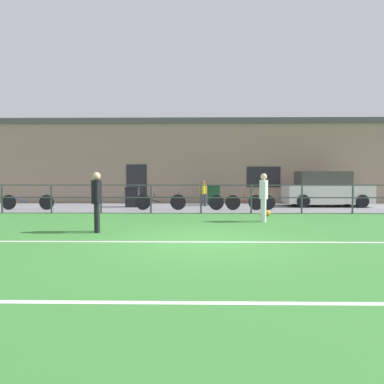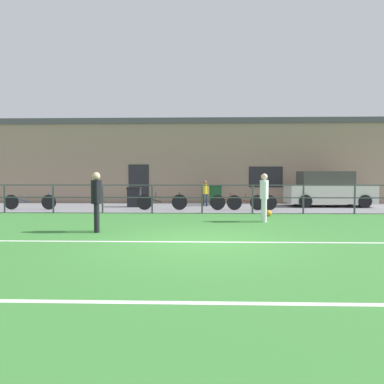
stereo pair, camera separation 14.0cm
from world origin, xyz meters
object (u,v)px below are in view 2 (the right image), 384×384
object	(u,v)px
spectator_child	(205,192)
bicycle_parked_0	(252,202)
bicycle_parked_2	(162,202)
player_goalkeeper	(96,198)
soccer_ball_match	(268,213)
trash_bin_1	(134,197)
trash_bin_0	(215,195)
bicycle_parked_3	(30,202)
player_striker	(264,194)
bicycle_parked_1	(237,202)
parked_car_red	(328,190)

from	to	relation	value
spectator_child	bicycle_parked_0	xyz separation A→B (m)	(2.00, -1.92, -0.37)
bicycle_parked_0	bicycle_parked_2	bearing A→B (deg)	-180.00
player_goalkeeper	bicycle_parked_2	bearing A→B (deg)	-29.42
soccer_ball_match	trash_bin_1	distance (m)	6.69
bicycle_parked_2	trash_bin_1	world-z (taller)	trash_bin_1
spectator_child	bicycle_parked_2	world-z (taller)	spectator_child
bicycle_parked_0	trash_bin_1	size ratio (longest dim) A/B	2.29
bicycle_parked_0	bicycle_parked_2	xyz separation A→B (m)	(-3.88, -0.00, 0.01)
soccer_ball_match	bicycle_parked_0	size ratio (longest dim) A/B	0.11
bicycle_parked_0	trash_bin_1	distance (m)	5.54
spectator_child	trash_bin_0	bearing A→B (deg)	-118.92
soccer_ball_match	trash_bin_0	size ratio (longest dim) A/B	0.23
soccer_ball_match	bicycle_parked_2	xyz separation A→B (m)	(-4.21, 2.09, 0.26)
bicycle_parked_3	bicycle_parked_0	bearing A→B (deg)	0.00
trash_bin_1	bicycle_parked_0	bearing A→B (deg)	-14.66
player_striker	trash_bin_1	world-z (taller)	player_striker
bicycle_parked_1	trash_bin_0	distance (m)	2.77
bicycle_parked_1	soccer_ball_match	bearing A→B (deg)	-65.71
parked_car_red	trash_bin_1	world-z (taller)	parked_car_red
trash_bin_1	player_striker	bearing A→B (deg)	-43.99
player_goalkeeper	parked_car_red	size ratio (longest dim) A/B	0.40
spectator_child	bicycle_parked_3	bearing A→B (deg)	22.35
trash_bin_1	parked_car_red	bearing A→B (deg)	3.55
soccer_ball_match	parked_car_red	bearing A→B (deg)	48.59
bicycle_parked_3	soccer_ball_match	bearing A→B (deg)	-11.80
trash_bin_0	spectator_child	bearing A→B (deg)	-127.25
bicycle_parked_1	spectator_child	bearing A→B (deg)	125.89
bicycle_parked_2	trash_bin_1	size ratio (longest dim) A/B	2.35
bicycle_parked_3	trash_bin_1	distance (m)	4.55
spectator_child	bicycle_parked_3	distance (m)	7.93
parked_car_red	trash_bin_0	distance (m)	5.43
player_goalkeeper	bicycle_parked_2	distance (m)	6.02
player_striker	spectator_child	distance (m)	5.89
soccer_ball_match	bicycle_parked_1	distance (m)	2.31
player_goalkeeper	parked_car_red	bearing A→B (deg)	-67.52
bicycle_parked_2	trash_bin_1	xyz separation A→B (m)	(-1.47, 1.40, 0.12)
soccer_ball_match	trash_bin_1	bearing A→B (deg)	148.44
trash_bin_0	trash_bin_1	distance (m)	4.08
parked_car_red	soccer_ball_match	bearing A→B (deg)	-131.41
bicycle_parked_2	bicycle_parked_3	distance (m)	5.81
spectator_child	trash_bin_1	distance (m)	3.40
player_goalkeeper	soccer_ball_match	bearing A→B (deg)	-73.37
trash_bin_0	trash_bin_1	size ratio (longest dim) A/B	1.08
parked_car_red	trash_bin_1	size ratio (longest dim) A/B	4.26
spectator_child	bicycle_parked_0	size ratio (longest dim) A/B	0.58
parked_car_red	trash_bin_0	bearing A→B (deg)	173.11
trash_bin_0	bicycle_parked_2	bearing A→B (deg)	-132.64
bicycle_parked_0	player_striker	bearing A→B (deg)	-91.75
bicycle_parked_1	trash_bin_1	distance (m)	4.95
player_goalkeeper	trash_bin_1	size ratio (longest dim) A/B	1.71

